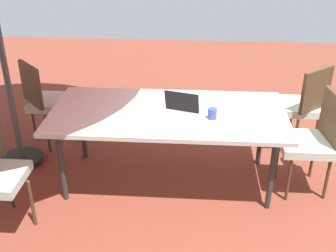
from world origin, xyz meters
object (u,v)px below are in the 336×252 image
at_px(chair_southeast, 46,98).
at_px(chair_west, 313,138).
at_px(laptop, 184,106).
at_px(dining_table, 168,116).
at_px(cup, 212,114).
at_px(chair_southwest, 302,103).

bearing_deg(chair_southeast, chair_west, -148.35).
xyz_separation_m(chair_southeast, laptop, (-1.54, 0.64, 0.26)).
xyz_separation_m(dining_table, cup, (-0.40, 0.12, 0.10)).
height_order(chair_southwest, cup, chair_southwest).
bearing_deg(dining_table, chair_southeast, -25.55).
distance_m(chair_southeast, laptop, 1.69).
height_order(chair_southwest, chair_west, same).
distance_m(chair_southwest, laptop, 1.46).
height_order(chair_west, laptop, chair_west).
relative_size(dining_table, chair_southwest, 2.21).
relative_size(chair_southwest, cup, 10.12).
distance_m(dining_table, laptop, 0.18).
height_order(dining_table, chair_southwest, chair_southwest).
bearing_deg(laptop, cup, 165.46).
bearing_deg(chair_southwest, chair_southeast, -38.16).
height_order(chair_southeast, chair_west, same).
bearing_deg(chair_west, laptop, -100.60).
xyz_separation_m(dining_table, chair_southwest, (-1.40, -0.74, -0.16)).
bearing_deg(laptop, chair_southwest, -134.21).
bearing_deg(cup, dining_table, -16.55).
bearing_deg(laptop, chair_west, -166.89).
xyz_separation_m(dining_table, chair_west, (-1.34, 0.03, -0.16)).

